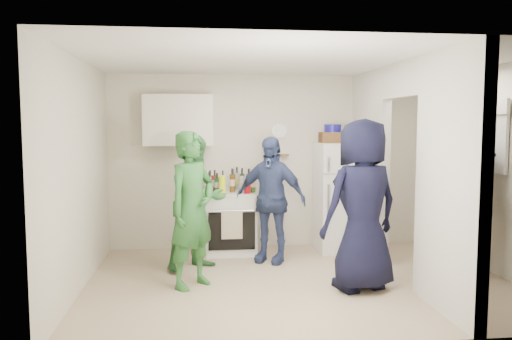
{
  "coord_description": "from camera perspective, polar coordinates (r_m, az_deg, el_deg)",
  "views": [
    {
      "loc": [
        -1.14,
        -5.48,
        1.79
      ],
      "look_at": [
        -0.45,
        0.4,
        1.25
      ],
      "focal_mm": 35.0,
      "sensor_mm": 36.0,
      "label": 1
    }
  ],
  "objects": [
    {
      "name": "person_green_center",
      "position": [
        6.2,
        -6.74,
        -3.74
      ],
      "size": [
        1.02,
        0.96,
        1.66
      ],
      "primitive_type": "imported",
      "rotation": [
        0.0,
        0.0,
        0.55
      ],
      "color": "#387935",
      "rests_on": "floor"
    },
    {
      "name": "upper_cabinet",
      "position": [
        7.01,
        -8.87,
        5.64
      ],
      "size": [
        0.95,
        0.34,
        0.7
      ],
      "primitive_type": "cube",
      "color": "silver",
      "rests_on": "wall_back"
    },
    {
      "name": "wall_clock",
      "position": [
        7.26,
        2.74,
        4.49
      ],
      "size": [
        0.22,
        0.02,
        0.22
      ],
      "primitive_type": "cylinder",
      "rotation": [
        1.57,
        0.0,
        0.0
      ],
      "color": "white",
      "rests_on": "wall_back"
    },
    {
      "name": "yellow_cup_stack_stove",
      "position": [
        6.69,
        -3.88,
        -1.69
      ],
      "size": [
        0.09,
        0.09,
        0.25
      ],
      "primitive_type": "cylinder",
      "color": "#EFFF15",
      "rests_on": "stove"
    },
    {
      "name": "partition_pier_front",
      "position": [
        5.0,
        21.26,
        -1.35
      ],
      "size": [
        0.12,
        1.2,
        2.5
      ],
      "primitive_type": "cube",
      "color": "silver",
      "rests_on": "floor"
    },
    {
      "name": "bottle_f",
      "position": [
        6.95,
        -1.59,
        -1.11
      ],
      "size": [
        0.07,
        0.07,
        0.33
      ],
      "primitive_type": "cylinder",
      "color": "#1C3914",
      "rests_on": "stove"
    },
    {
      "name": "person_navy",
      "position": [
        5.5,
        12.03,
        -3.94
      ],
      "size": [
        1.04,
        0.83,
        1.85
      ],
      "primitive_type": "imported",
      "rotation": [
        0.0,
        0.0,
        -2.84
      ],
      "color": "black",
      "rests_on": "floor"
    },
    {
      "name": "wall_right",
      "position": [
        6.55,
        26.05,
        -0.05
      ],
      "size": [
        0.0,
        3.4,
        3.4
      ],
      "primitive_type": "plane",
      "rotation": [
        1.57,
        0.0,
        -1.57
      ],
      "color": "silver",
      "rests_on": "floor"
    },
    {
      "name": "bottle_b",
      "position": [
        6.82,
        -4.48,
        -1.47
      ],
      "size": [
        0.07,
        0.07,
        0.27
      ],
      "primitive_type": "cylinder",
      "color": "#1A5027",
      "rests_on": "stove"
    },
    {
      "name": "wall_left",
      "position": [
        5.65,
        -19.55,
        -0.58
      ],
      "size": [
        0.0,
        3.4,
        3.4
      ],
      "primitive_type": "plane",
      "rotation": [
        1.57,
        0.0,
        1.57
      ],
      "color": "silver",
      "rests_on": "floor"
    },
    {
      "name": "bottle_e",
      "position": [
        7.11,
        -2.19,
        -0.95
      ],
      "size": [
        0.07,
        0.07,
        0.33
      ],
      "primitive_type": "cylinder",
      "color": "#9BA4AC",
      "rests_on": "stove"
    },
    {
      "name": "stove",
      "position": [
        7.0,
        -2.96,
        -5.99
      ],
      "size": [
        0.72,
        0.6,
        0.86
      ],
      "primitive_type": "cube",
      "color": "white",
      "rests_on": "floor"
    },
    {
      "name": "person_green_left",
      "position": [
        5.53,
        -7.31,
        -4.51
      ],
      "size": [
        0.73,
        0.74,
        1.72
      ],
      "primitive_type": "imported",
      "rotation": [
        0.0,
        0.0,
        0.8
      ],
      "color": "#2C6E35",
      "rests_on": "floor"
    },
    {
      "name": "partition_header",
      "position": [
        5.98,
        16.6,
        9.88
      ],
      "size": [
        0.12,
        1.0,
        0.4
      ],
      "primitive_type": "cube",
      "color": "silver",
      "rests_on": "partition_pier_back"
    },
    {
      "name": "bottle_j",
      "position": [
        6.83,
        -0.38,
        -1.36
      ],
      "size": [
        0.08,
        0.08,
        0.29
      ],
      "primitive_type": "cylinder",
      "color": "#2E581E",
      "rests_on": "stove"
    },
    {
      "name": "ceiling",
      "position": [
        5.65,
        5.12,
        12.41
      ],
      "size": [
        4.8,
        4.8,
        0.0
      ],
      "primitive_type": "plane",
      "rotation": [
        3.14,
        0.0,
        0.0
      ],
      "color": "white",
      "rests_on": "wall_back"
    },
    {
      "name": "bottle_a",
      "position": [
        7.0,
        -5.27,
        -1.22
      ],
      "size": [
        0.07,
        0.07,
        0.29
      ],
      "primitive_type": "cylinder",
      "color": "brown",
      "rests_on": "stove"
    },
    {
      "name": "person_denim",
      "position": [
        6.5,
        1.63,
        -3.38
      ],
      "size": [
        1.03,
        0.82,
        1.64
      ],
      "primitive_type": "imported",
      "rotation": [
        0.0,
        0.0,
        -0.52
      ],
      "color": "#374379",
      "rests_on": "floor"
    },
    {
      "name": "bottle_i",
      "position": [
        7.01,
        -2.62,
        -1.15
      ],
      "size": [
        0.06,
        0.06,
        0.3
      ],
      "primitive_type": "cylinder",
      "color": "#5B460F",
      "rests_on": "stove"
    },
    {
      "name": "nook_valance",
      "position": [
        6.67,
        24.94,
        6.53
      ],
      "size": [
        0.04,
        0.82,
        0.18
      ],
      "primitive_type": "cube",
      "color": "white",
      "rests_on": "wall_right"
    },
    {
      "name": "blue_bowl",
      "position": [
        7.13,
        8.75,
        4.74
      ],
      "size": [
        0.24,
        0.24,
        0.11
      ],
      "primitive_type": "cylinder",
      "color": "navy",
      "rests_on": "wicker_basket"
    },
    {
      "name": "yellow_cup_stack_top",
      "position": [
        7.08,
        11.56,
        4.04
      ],
      "size": [
        0.09,
        0.09,
        0.25
      ],
      "primitive_type": "cylinder",
      "color": "#FBF815",
      "rests_on": "fridge"
    },
    {
      "name": "wall_front",
      "position": [
        3.99,
        9.96,
        -2.66
      ],
      "size": [
        4.8,
        0.0,
        4.8
      ],
      "primitive_type": "plane",
      "rotation": [
        -1.57,
        0.0,
        0.0
      ],
      "color": "silver",
      "rests_on": "floor"
    },
    {
      "name": "floor",
      "position": [
        5.88,
        4.91,
        -12.54
      ],
      "size": [
        4.8,
        4.8,
        0.0
      ],
      "primitive_type": "plane",
      "color": "tan",
      "rests_on": "ground"
    },
    {
      "name": "bottle_c",
      "position": [
        7.05,
        -3.81,
        -1.2
      ],
      "size": [
        0.06,
        0.06,
        0.28
      ],
      "primitive_type": "cylinder",
      "color": "silver",
      "rests_on": "stove"
    },
    {
      "name": "bottle_l",
      "position": [
        6.77,
        -1.62,
        -1.33
      ],
      "size": [
        0.07,
        0.07,
        0.31
      ],
      "primitive_type": "cylinder",
      "color": "#9695A4",
      "rests_on": "stove"
    },
    {
      "name": "spice_shelf",
      "position": [
        7.24,
        2.38,
        1.72
      ],
      "size": [
        0.35,
        0.08,
        0.03
      ],
      "primitive_type": "cube",
      "color": "olive",
      "rests_on": "wall_back"
    },
    {
      "name": "nook_window",
      "position": [
        6.69,
        25.12,
        3.52
      ],
      "size": [
        0.03,
        0.7,
        0.8
      ],
      "primitive_type": "cube",
      "color": "black",
      "rests_on": "wall_right"
    },
    {
      "name": "wall_back",
      "position": [
        7.29,
        2.31,
        0.96
      ],
      "size": [
        4.8,
        0.0,
        4.8
      ],
      "primitive_type": "plane",
      "rotation": [
        1.57,
        0.0,
        0.0
      ],
      "color": "silver",
      "rests_on": "floor"
    },
    {
      "name": "bottle_g",
      "position": [
        7.05,
        -0.84,
        -1.09
      ],
      "size": [
        0.07,
        0.07,
        0.31
      ],
      "primitive_type": "cylinder",
      "color": "olive",
      "rests_on": "stove"
    },
    {
      "name": "red_cup",
      "position": [
        6.74,
        -1.0,
        -2.18
      ],
      "size": [
        0.09,
        0.09,
        0.12
      ],
      "primitive_type": "cylinder",
      "color": "red",
      "rests_on": "stove"
    },
    {
      "name": "nook_window_frame",
      "position": [
        6.68,
        25.01,
        3.52
      ],
      "size": [
        0.04,
        0.76,
        0.86
      ],
      "primitive_type": "cube",
      "color": "white",
      "rests_on": "wall_right"
    },
    {
      "name": "bottle_d",
      "position": [
        6.86,
        -2.74,
        -1.18
      ],
      "size": [
        0.07,
        0.07,
        0.33
      ],
      "primitive_type": "cylinder",
      "color": "#5A370F",
      "rests_on": "stove"
    },
    {
      "name": "wicker_basket",
      "position": [
        7.13,
        8.73,
        3.7
      ],
      "size": [
        0.35,
        0.25,
        0.15
      ],
      "primitive_type": "cube",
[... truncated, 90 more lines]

